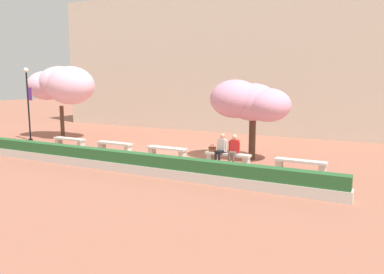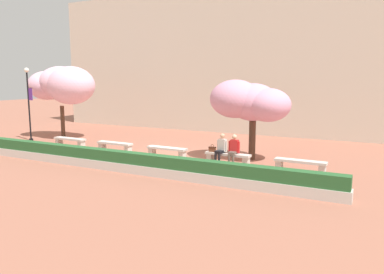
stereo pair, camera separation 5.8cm
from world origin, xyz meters
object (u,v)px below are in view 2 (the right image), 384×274
Objects in this scene: stone_bench_center at (167,150)px; cherry_tree_main at (250,102)px; handbag at (212,149)px; stone_bench_near_west at (115,145)px; person_seated_right at (234,148)px; stone_bench_near_east at (228,156)px; stone_bench_east_end at (300,164)px; cherry_tree_secondary at (62,85)px; stone_bench_west_end at (70,140)px; person_seated_left at (221,147)px; lamp_post_with_banner at (28,97)px.

cherry_tree_main is at bearing 17.27° from stone_bench_center.
stone_bench_near_west is at bearing 179.68° from handbag.
person_seated_right is 3.81× the size of handbag.
stone_bench_center is at bearing 180.00° from stone_bench_near_east.
handbag is (-3.82, -0.03, 0.27)m from stone_bench_east_end.
stone_bench_near_west is at bearing -20.01° from cherry_tree_secondary.
cherry_tree_secondary is at bearing 170.14° from stone_bench_near_east.
stone_bench_near_east is at bearing 0.00° from stone_bench_center.
person_seated_right is at bearing -9.88° from cherry_tree_secondary.
stone_bench_center is 6.02× the size of handbag.
person_seated_right is 0.36× the size of cherry_tree_main.
person_seated_left is at bearing -0.33° from stone_bench_west_end.
cherry_tree_secondary reaches higher than handbag.
person_seated_right reaches higher than handbag.
stone_bench_center is 9.46m from cherry_tree_secondary.
person_seated_right reaches higher than stone_bench_near_east.
cherry_tree_main reaches higher than stone_bench_east_end.
lamp_post_with_banner is at bearing 178.68° from stone_bench_near_east.
stone_bench_center is 6.19m from stone_bench_east_end.
stone_bench_west_end is at bearing -38.84° from cherry_tree_secondary.
cherry_tree_main is (1.31, 1.17, 2.05)m from handbag.
stone_bench_near_east is 0.57× the size of cherry_tree_main.
stone_bench_east_end is at bearing 0.00° from stone_bench_west_end.
lamp_post_with_banner reaches higher than cherry_tree_main.
handbag is at bearing -0.21° from stone_bench_west_end.
person_seated_left reaches higher than stone_bench_east_end.
lamp_post_with_banner is (-12.98, 0.35, 1.87)m from person_seated_right.
stone_bench_near_west is 5.91m from person_seated_left.
person_seated_left is at bearing -2.87° from handbag.
stone_bench_center is at bearing -1.75° from lamp_post_with_banner.
handbag is 2.70m from cherry_tree_main.
cherry_tree_main reaches higher than stone_bench_center.
handbag is (2.36, -0.03, 0.27)m from stone_bench_center.
person_seated_right is 1.02m from handbag.
cherry_tree_secondary reaches higher than stone_bench_east_end.
stone_bench_near_east is at bearing 0.00° from stone_bench_near_west.
stone_bench_west_end is 0.57× the size of cherry_tree_main.
stone_bench_east_end is 2.84m from person_seated_right.
cherry_tree_secondary reaches higher than person_seated_right.
cherry_tree_secondary is at bearing 170.12° from person_seated_right.
stone_bench_center is at bearing -13.24° from cherry_tree_secondary.
handbag reaches higher than stone_bench_east_end.
stone_bench_east_end is 0.57× the size of cherry_tree_main.
stone_bench_west_end is 12.37m from stone_bench_east_end.
stone_bench_near_west is 5.46m from handbag.
person_seated_right is (3.37, -0.05, 0.39)m from stone_bench_center.
stone_bench_center is 0.44× the size of cherry_tree_secondary.
person_seated_left is at bearing -10.36° from cherry_tree_secondary.
person_seated_left is 0.57m from person_seated_right.
stone_bench_near_west is 6.02× the size of handbag.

